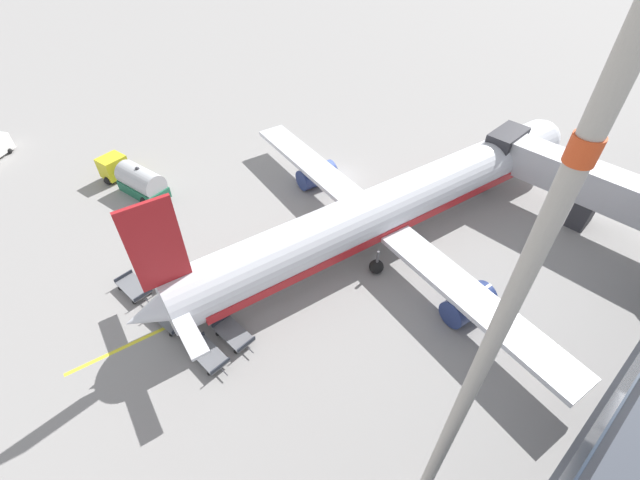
% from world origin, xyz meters
% --- Properties ---
extents(ground_plane, '(500.00, 500.00, 0.00)m').
position_xyz_m(ground_plane, '(0.00, 0.00, 0.00)').
color(ground_plane, gray).
extents(jet_bridge, '(21.44, 5.16, 6.28)m').
position_xyz_m(jet_bridge, '(23.06, 11.89, 3.79)').
color(jet_bridge, silver).
rests_on(jet_bridge, ground_plane).
extents(airplane, '(39.14, 45.68, 12.03)m').
position_xyz_m(airplane, '(9.84, -3.38, 3.28)').
color(airplane, silver).
rests_on(airplane, ground_plane).
extents(fuel_tanker_primary, '(8.92, 4.49, 3.22)m').
position_xyz_m(fuel_tanker_primary, '(-12.35, -17.04, 1.35)').
color(fuel_tanker_primary, yellow).
rests_on(fuel_tanker_primary, ground_plane).
extents(baggage_dolly_row_near_col_a, '(3.86, 1.92, 0.92)m').
position_xyz_m(baggage_dolly_row_near_col_a, '(0.74, -23.47, 0.48)').
color(baggage_dolly_row_near_col_a, slate).
rests_on(baggage_dolly_row_near_col_a, ground_plane).
extents(baggage_dolly_row_near_col_b, '(3.88, 2.02, 0.92)m').
position_xyz_m(baggage_dolly_row_near_col_b, '(5.46, -22.81, 0.48)').
color(baggage_dolly_row_near_col_b, slate).
rests_on(baggage_dolly_row_near_col_b, ground_plane).
extents(baggage_dolly_row_near_col_c, '(3.84, 1.86, 0.92)m').
position_xyz_m(baggage_dolly_row_near_col_c, '(10.14, -22.31, 0.48)').
color(baggage_dolly_row_near_col_c, slate).
rests_on(baggage_dolly_row_near_col_c, ground_plane).
extents(baggage_dolly_row_mid_a_col_a, '(3.86, 1.94, 0.92)m').
position_xyz_m(baggage_dolly_row_mid_a_col_a, '(0.52, -21.38, 0.48)').
color(baggage_dolly_row_mid_a_col_a, slate).
rests_on(baggage_dolly_row_mid_a_col_a, ground_plane).
extents(baggage_dolly_row_mid_a_col_b, '(3.88, 2.10, 0.92)m').
position_xyz_m(baggage_dolly_row_mid_a_col_b, '(5.29, -20.70, 0.48)').
color(baggage_dolly_row_mid_a_col_b, slate).
rests_on(baggage_dolly_row_mid_a_col_b, ground_plane).
extents(baggage_dolly_row_mid_a_col_c, '(3.84, 1.86, 0.92)m').
position_xyz_m(baggage_dolly_row_mid_a_col_c, '(9.90, -20.00, 0.48)').
color(baggage_dolly_row_mid_a_col_c, slate).
rests_on(baggage_dolly_row_mid_a_col_c, ground_plane).
extents(apron_light_mast, '(2.00, 0.70, 28.15)m').
position_xyz_m(apron_light_mast, '(25.71, -18.88, 15.86)').
color(apron_light_mast, '#ADA89E').
rests_on(apron_light_mast, ground_plane).
extents(stand_guidance_stripe, '(5.44, 34.61, 0.01)m').
position_xyz_m(stand_guidance_stripe, '(7.18, -13.10, 0.00)').
color(stand_guidance_stripe, yellow).
rests_on(stand_guidance_stripe, ground_plane).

